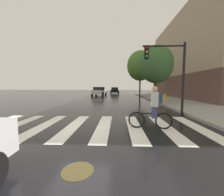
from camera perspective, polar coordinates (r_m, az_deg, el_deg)
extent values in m
plane|color=black|center=(5.97, -13.18, -11.55)|extent=(120.00, 120.00, 0.00)
cube|color=silver|center=(7.26, -35.78, -9.34)|extent=(0.55, 3.73, 0.01)
cube|color=silver|center=(6.56, -26.80, -10.39)|extent=(0.55, 3.73, 0.01)
cube|color=silver|center=(6.05, -15.93, -11.32)|extent=(0.55, 3.73, 0.01)
cube|color=silver|center=(5.79, -3.53, -11.89)|extent=(0.55, 3.73, 0.01)
cube|color=silver|center=(5.80, 9.45, -11.91)|extent=(0.55, 3.73, 0.01)
cube|color=silver|center=(6.09, 21.74, -11.38)|extent=(0.55, 3.73, 0.01)
cube|color=silver|center=(6.62, 32.45, -10.50)|extent=(0.55, 3.73, 0.01)
cylinder|color=#473D1E|center=(3.12, -14.38, -27.67)|extent=(0.64, 0.64, 0.01)
cube|color=silver|center=(24.92, -5.44, 2.62)|extent=(2.24, 4.75, 0.70)
cube|color=black|center=(24.76, -5.53, 4.06)|extent=(1.84, 2.34, 0.55)
cylinder|color=black|center=(26.59, -6.77, 2.00)|extent=(0.30, 0.70, 0.68)
cylinder|color=black|center=(26.19, -2.67, 1.98)|extent=(0.30, 0.70, 0.68)
cylinder|color=black|center=(23.75, -8.49, 1.63)|extent=(0.30, 0.70, 0.68)
cylinder|color=black|center=(23.30, -3.92, 1.61)|extent=(0.30, 0.70, 0.68)
cube|color=black|center=(32.49, 1.12, 3.10)|extent=(1.87, 4.38, 0.66)
cube|color=black|center=(32.34, 1.13, 4.13)|extent=(1.62, 2.12, 0.52)
cylinder|color=black|center=(33.89, -0.43, 2.62)|extent=(0.25, 0.65, 0.64)
cylinder|color=black|center=(33.91, 2.63, 2.61)|extent=(0.25, 0.65, 0.64)
cylinder|color=black|center=(31.12, -0.53, 2.41)|extent=(0.25, 0.65, 0.64)
cylinder|color=black|center=(31.14, 2.81, 2.41)|extent=(0.25, 0.65, 0.64)
torus|color=black|center=(5.70, 21.12, -9.10)|extent=(0.66, 0.14, 0.66)
torus|color=black|center=(5.59, 10.37, -9.12)|extent=(0.66, 0.14, 0.66)
cylinder|color=black|center=(5.56, 15.86, -6.35)|extent=(0.89, 0.16, 0.05)
cylinder|color=black|center=(5.57, 17.50, -5.64)|extent=(0.04, 0.04, 0.45)
cube|color=#384772|center=(5.56, 17.51, -5.14)|extent=(0.23, 0.30, 0.56)
cube|color=silver|center=(5.50, 17.63, -0.51)|extent=(0.28, 0.39, 0.56)
sphere|color=tan|center=(5.48, 17.74, 3.66)|extent=(0.22, 0.22, 0.22)
cube|color=navy|center=(5.52, 19.50, -0.02)|extent=(0.19, 0.30, 0.40)
cylinder|color=black|center=(8.92, 28.04, 7.05)|extent=(0.14, 0.14, 4.20)
cylinder|color=black|center=(8.78, 21.04, 19.94)|extent=(2.40, 0.10, 0.10)
cube|color=black|center=(8.45, 14.45, 18.26)|extent=(0.24, 0.20, 0.76)
sphere|color=red|center=(8.40, 14.65, 20.02)|extent=(0.14, 0.14, 0.14)
sphere|color=gold|center=(8.34, 14.62, 18.43)|extent=(0.14, 0.14, 0.14)
sphere|color=green|center=(8.29, 14.58, 16.82)|extent=(0.14, 0.14, 0.14)
cylinder|color=gold|center=(14.49, 21.53, -0.19)|extent=(0.22, 0.22, 0.65)
sphere|color=gold|center=(14.46, 21.57, 1.25)|extent=(0.18, 0.18, 0.18)
cylinder|color=gold|center=(14.54, 22.13, -0.07)|extent=(0.12, 0.09, 0.09)
cylinder|color=#4C3823|center=(13.71, 17.96, 2.95)|extent=(0.24, 0.24, 2.53)
ellipsoid|color=#386033|center=(13.86, 18.24, 13.44)|extent=(3.15, 3.15, 3.62)
cylinder|color=#4C3823|center=(22.04, 11.74, 4.75)|extent=(0.24, 0.24, 3.31)
ellipsoid|color=#47722D|center=(22.29, 11.89, 13.27)|extent=(4.12, 4.12, 4.74)
cube|color=brown|center=(26.23, 38.97, 3.65)|extent=(14.81, 20.15, 3.20)
cube|color=tan|center=(26.87, 39.68, 16.35)|extent=(14.51, 19.75, 8.63)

